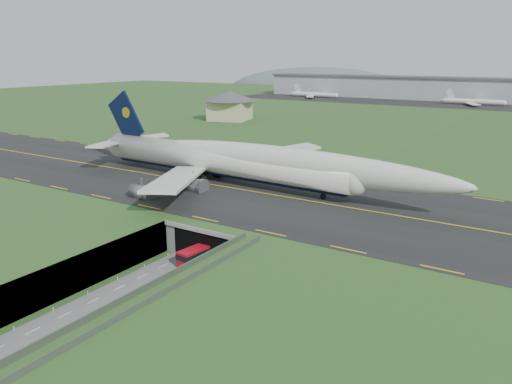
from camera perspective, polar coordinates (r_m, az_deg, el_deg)
The scene contains 10 objects.
ground at distance 84.78m, azimuth -9.72°, elevation -9.41°, with size 900.00×900.00×0.00m, color #2F5221.
airfield_deck at distance 83.58m, azimuth -9.81°, elevation -7.54°, with size 800.00×800.00×6.00m, color gray.
trench_road at distance 79.93m, azimuth -13.37°, elevation -11.14°, with size 12.00×75.00×0.20m, color slate.
taxiway at distance 107.77m, azimuth 1.90°, elevation -0.34°, with size 800.00×44.00×0.18m, color black.
tunnel_portal at distance 95.56m, azimuth -3.11°, elevation -4.16°, with size 17.00×22.30×6.00m.
guideway at distance 63.34m, azimuth -14.15°, elevation -13.27°, with size 3.00×53.00×7.05m.
jumbo_jet at distance 114.64m, azimuth -1.57°, elevation 3.47°, with size 99.59×63.15×20.90m.
shuttle_tram at distance 87.92m, azimuth -6.82°, elevation -7.21°, with size 3.46×7.47×2.95m.
service_building at distance 235.70m, azimuth -3.02°, elevation 10.14°, with size 30.56×30.56×13.56m.
cargo_terminal at distance 360.40m, azimuth 24.37°, elevation 10.60°, with size 320.00×67.00×15.60m.
Camera 1 is at (52.57, -56.48, 35.11)m, focal length 35.00 mm.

